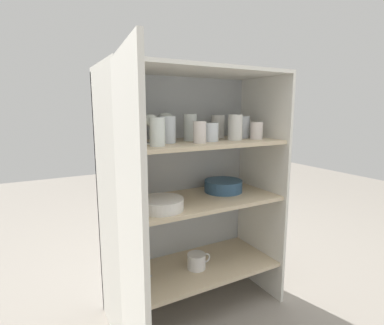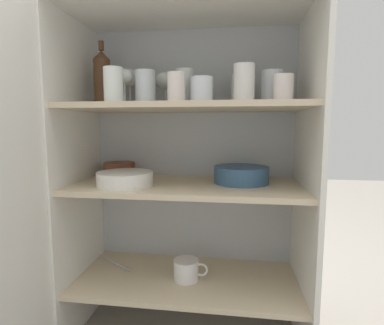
% 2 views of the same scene
% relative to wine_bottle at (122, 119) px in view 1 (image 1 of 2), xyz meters
% --- Properties ---
extents(cupboard_back_panel, '(0.92, 0.02, 1.26)m').
position_rel_wine_bottle_xyz_m(cupboard_back_panel, '(0.36, 0.15, -0.41)').
color(cupboard_back_panel, '#B2B7BC').
rests_on(cupboard_back_panel, ground_plane).
extents(cupboard_side_left, '(0.02, 0.43, 1.26)m').
position_rel_wine_bottle_xyz_m(cupboard_side_left, '(-0.09, -0.05, -0.41)').
color(cupboard_side_left, white).
rests_on(cupboard_side_left, ground_plane).
extents(cupboard_side_right, '(0.02, 0.43, 1.26)m').
position_rel_wine_bottle_xyz_m(cupboard_side_right, '(0.80, -0.05, -0.41)').
color(cupboard_side_right, white).
rests_on(cupboard_side_right, ground_plane).
extents(cupboard_top_panel, '(0.92, 0.43, 0.02)m').
position_rel_wine_bottle_xyz_m(cupboard_top_panel, '(0.36, -0.05, 0.23)').
color(cupboard_top_panel, white).
rests_on(cupboard_top_panel, cupboard_side_left).
extents(shelf_board_lower, '(0.88, 0.39, 0.02)m').
position_rel_wine_bottle_xyz_m(shelf_board_lower, '(0.36, -0.05, -0.81)').
color(shelf_board_lower, beige).
extents(shelf_board_middle, '(0.88, 0.39, 0.02)m').
position_rel_wine_bottle_xyz_m(shelf_board_middle, '(0.36, -0.05, -0.43)').
color(shelf_board_middle, beige).
extents(shelf_board_upper, '(0.88, 0.39, 0.02)m').
position_rel_wine_bottle_xyz_m(shelf_board_upper, '(0.36, -0.05, -0.12)').
color(shelf_board_upper, beige).
extents(cupboard_door, '(0.07, 0.46, 1.26)m').
position_rel_wine_bottle_xyz_m(cupboard_door, '(-0.13, -0.50, -0.41)').
color(cupboard_door, silver).
rests_on(cupboard_door, ground_plane).
extents(tumbler_glass_0, '(0.06, 0.06, 0.10)m').
position_rel_wine_bottle_xyz_m(tumbler_glass_0, '(0.33, -0.14, -0.06)').
color(tumbler_glass_0, silver).
rests_on(tumbler_glass_0, shelf_board_upper).
extents(tumbler_glass_1, '(0.08, 0.08, 0.13)m').
position_rel_wine_bottle_xyz_m(tumbler_glass_1, '(0.56, 0.04, -0.05)').
color(tumbler_glass_1, white).
rests_on(tumbler_glass_1, shelf_board_upper).
extents(tumbler_glass_2, '(0.08, 0.08, 0.09)m').
position_rel_wine_bottle_xyz_m(tumbler_glass_2, '(0.42, -0.10, -0.07)').
color(tumbler_glass_2, white).
rests_on(tumbler_glass_2, shelf_board_upper).
extents(tumbler_glass_3, '(0.07, 0.07, 0.09)m').
position_rel_wine_bottle_xyz_m(tumbler_glass_3, '(0.70, -0.12, -0.07)').
color(tumbler_glass_3, silver).
rests_on(tumbler_glass_3, shelf_board_upper).
extents(tumbler_glass_4, '(0.08, 0.08, 0.13)m').
position_rel_wine_bottle_xyz_m(tumbler_glass_4, '(0.20, -0.06, -0.05)').
color(tumbler_glass_4, white).
rests_on(tumbler_glass_4, shelf_board_upper).
extents(tumbler_glass_5, '(0.07, 0.07, 0.12)m').
position_rel_wine_bottle_xyz_m(tumbler_glass_5, '(0.11, -0.15, -0.05)').
color(tumbler_glass_5, white).
rests_on(tumbler_glass_5, shelf_board_upper).
extents(tumbler_glass_6, '(0.08, 0.08, 0.13)m').
position_rel_wine_bottle_xyz_m(tumbler_glass_6, '(0.57, -0.10, -0.05)').
color(tumbler_glass_6, white).
rests_on(tumbler_glass_6, shelf_board_upper).
extents(tumbler_glass_7, '(0.07, 0.07, 0.14)m').
position_rel_wine_bottle_xyz_m(tumbler_glass_7, '(0.34, -0.02, -0.05)').
color(tumbler_glass_7, white).
rests_on(tumbler_glass_7, shelf_board_upper).
extents(tumbler_glass_8, '(0.08, 0.08, 0.12)m').
position_rel_wine_bottle_xyz_m(tumbler_glass_8, '(0.67, -0.03, -0.05)').
color(tumbler_glass_8, white).
rests_on(tumbler_glass_8, shelf_board_upper).
extents(wine_glass_0, '(0.09, 0.09, 0.16)m').
position_rel_wine_bottle_xyz_m(wine_glass_0, '(0.09, 0.07, 0.01)').
color(wine_glass_0, silver).
rests_on(wine_glass_0, shelf_board_upper).
extents(wine_glass_1, '(0.09, 0.09, 0.14)m').
position_rel_wine_bottle_xyz_m(wine_glass_1, '(0.25, 0.07, -0.01)').
color(wine_glass_1, white).
rests_on(wine_glass_1, shelf_board_upper).
extents(wine_glass_2, '(0.07, 0.07, 0.14)m').
position_rel_wine_bottle_xyz_m(wine_glass_2, '(0.12, -0.06, -0.01)').
color(wine_glass_2, white).
rests_on(wine_glass_2, shelf_board_upper).
extents(wine_bottle, '(0.07, 0.07, 0.26)m').
position_rel_wine_bottle_xyz_m(wine_bottle, '(0.00, 0.00, 0.00)').
color(wine_bottle, '#4C2D19').
rests_on(wine_bottle, shelf_board_upper).
extents(plate_stack_white, '(0.21, 0.21, 0.05)m').
position_rel_wine_bottle_xyz_m(plate_stack_white, '(0.13, -0.13, -0.39)').
color(plate_stack_white, silver).
rests_on(plate_stack_white, shelf_board_middle).
extents(mixing_bowl_large, '(0.22, 0.22, 0.07)m').
position_rel_wine_bottle_xyz_m(mixing_bowl_large, '(0.57, -0.01, -0.38)').
color(mixing_bowl_large, '#33567A').
rests_on(mixing_bowl_large, shelf_board_middle).
extents(serving_bowl_small, '(0.14, 0.14, 0.07)m').
position_rel_wine_bottle_xyz_m(serving_bowl_small, '(0.04, 0.06, -0.38)').
color(serving_bowl_small, brown).
rests_on(serving_bowl_small, shelf_board_middle).
extents(coffee_mug_primary, '(0.14, 0.10, 0.08)m').
position_rel_wine_bottle_xyz_m(coffee_mug_primary, '(0.36, -0.07, -0.76)').
color(coffee_mug_primary, white).
rests_on(coffee_mug_primary, shelf_board_lower).
extents(serving_spoon, '(0.18, 0.12, 0.01)m').
position_rel_wine_bottle_xyz_m(serving_spoon, '(0.04, 0.01, -0.80)').
color(serving_spoon, silver).
rests_on(serving_spoon, shelf_board_lower).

